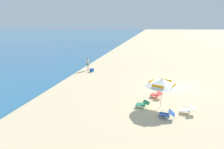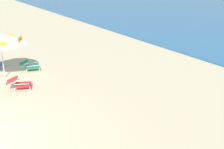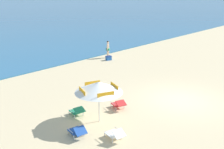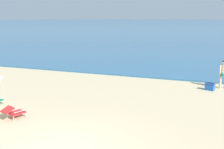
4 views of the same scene
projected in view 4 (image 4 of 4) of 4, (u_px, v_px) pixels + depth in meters
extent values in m
cube|color=#2D668E|center=(217.00, 21.00, 383.67)|extent=(800.00, 800.00, 0.10)
cylinder|color=silver|center=(4.00, 102.00, 12.76)|extent=(0.03, 0.03, 0.18)
cube|color=red|center=(17.00, 113.00, 11.02)|extent=(0.70, 0.74, 0.04)
cube|color=red|center=(7.00, 110.00, 10.70)|extent=(0.60, 0.55, 0.20)
cylinder|color=silver|center=(20.00, 112.00, 11.41)|extent=(0.03, 0.03, 0.18)
cylinder|color=silver|center=(27.00, 115.00, 11.10)|extent=(0.03, 0.03, 0.18)
cylinder|color=silver|center=(7.00, 116.00, 11.00)|extent=(0.03, 0.03, 0.18)
cylinder|color=silver|center=(13.00, 119.00, 10.68)|extent=(0.03, 0.03, 0.18)
cylinder|color=silver|center=(13.00, 108.00, 11.18)|extent=(0.21, 0.51, 0.02)
cylinder|color=silver|center=(20.00, 111.00, 10.82)|extent=(0.21, 0.51, 0.02)
cylinder|color=beige|center=(220.00, 82.00, 15.54)|extent=(0.11, 0.11, 0.78)
cylinder|color=#23845B|center=(223.00, 74.00, 15.47)|extent=(0.39, 0.39, 0.16)
cylinder|color=beige|center=(224.00, 70.00, 15.42)|extent=(0.22, 0.22, 0.55)
cylinder|color=beige|center=(220.00, 70.00, 15.40)|extent=(0.08, 0.08, 0.59)
sphere|color=beige|center=(224.00, 63.00, 15.33)|extent=(0.21, 0.21, 0.21)
sphere|color=black|center=(224.00, 62.00, 15.33)|extent=(0.20, 0.20, 0.20)
cube|color=#1E56A8|center=(210.00, 87.00, 15.19)|extent=(0.56, 0.46, 0.32)
cube|color=navy|center=(210.00, 84.00, 15.15)|extent=(0.57, 0.47, 0.08)
cylinder|color=black|center=(210.00, 83.00, 15.14)|extent=(0.33, 0.12, 0.02)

